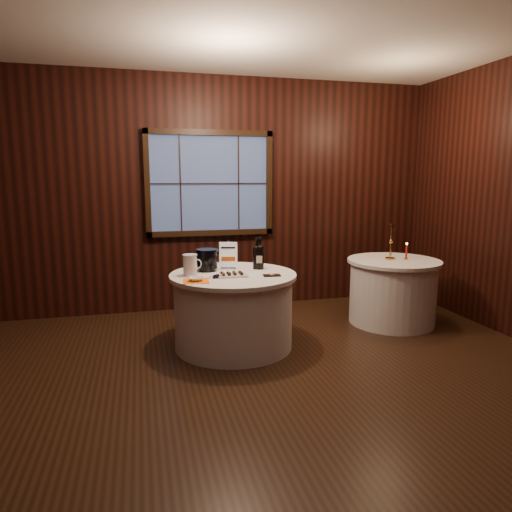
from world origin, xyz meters
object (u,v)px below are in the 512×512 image
object	(u,v)px
port_bottle_right	(260,255)
chocolate_box	(272,275)
port_bottle_left	(257,255)
red_candle	(406,253)
glass_pitcher	(190,265)
brass_candlestick	(391,247)
sign_stand	(229,260)
cracker_bowl	(196,279)
grape_bunch	(217,277)
ice_bucket	(207,259)
main_table	(233,310)
side_table	(392,291)
chocolate_plate	(232,275)

from	to	relation	value
port_bottle_right	chocolate_box	size ratio (longest dim) A/B	2.04
port_bottle_left	red_candle	size ratio (longest dim) A/B	1.66
glass_pitcher	brass_candlestick	bearing A→B (deg)	-3.92
sign_stand	port_bottle_right	xyz separation A→B (m)	(0.33, -0.06, 0.05)
glass_pitcher	cracker_bowl	xyz separation A→B (m)	(0.02, -0.26, -0.09)
cracker_bowl	grape_bunch	bearing A→B (deg)	19.70
glass_pitcher	cracker_bowl	size ratio (longest dim) A/B	1.53
ice_bucket	chocolate_box	world-z (taller)	ice_bucket
main_table	port_bottle_left	bearing A→B (deg)	30.42
port_bottle_left	grape_bunch	bearing A→B (deg)	-166.45
chocolate_box	glass_pitcher	bearing A→B (deg)	170.85
side_table	sign_stand	xyz separation A→B (m)	(-2.00, -0.09, 0.49)
chocolate_box	brass_candlestick	xyz separation A→B (m)	(1.61, 0.53, 0.15)
main_table	glass_pitcher	size ratio (longest dim) A/B	6.04
main_table	ice_bucket	size ratio (longest dim) A/B	5.59
ice_bucket	sign_stand	bearing A→B (deg)	4.64
side_table	glass_pitcher	size ratio (longest dim) A/B	5.09
port_bottle_right	glass_pitcher	size ratio (longest dim) A/B	1.62
brass_candlestick	red_candle	world-z (taller)	brass_candlestick
side_table	chocolate_box	size ratio (longest dim) A/B	6.40
sign_stand	brass_candlestick	xyz separation A→B (m)	(1.96, 0.11, 0.05)
port_bottle_left	port_bottle_right	world-z (taller)	port_bottle_right
brass_candlestick	ice_bucket	bearing A→B (deg)	-176.66
port_bottle_left	chocolate_plate	bearing A→B (deg)	-160.16
sign_stand	glass_pitcher	bearing A→B (deg)	-138.94
port_bottle_left	port_bottle_right	xyz separation A→B (m)	(0.03, -0.02, 0.00)
chocolate_box	ice_bucket	bearing A→B (deg)	151.67
chocolate_plate	cracker_bowl	world-z (taller)	chocolate_plate
chocolate_plate	port_bottle_left	bearing A→B (deg)	42.16
side_table	sign_stand	world-z (taller)	sign_stand
sign_stand	brass_candlestick	distance (m)	1.97
brass_candlestick	side_table	bearing A→B (deg)	-29.67
sign_stand	ice_bucket	world-z (taller)	sign_stand
brass_candlestick	cracker_bowl	bearing A→B (deg)	-166.27
grape_bunch	glass_pitcher	size ratio (longest dim) A/B	0.71
sign_stand	cracker_bowl	xyz separation A→B (m)	(-0.40, -0.47, -0.08)
chocolate_plate	ice_bucket	bearing A→B (deg)	121.72
main_table	sign_stand	bearing A→B (deg)	91.31
port_bottle_left	ice_bucket	xyz separation A→B (m)	(-0.52, 0.02, -0.02)
sign_stand	glass_pitcher	world-z (taller)	sign_stand
sign_stand	cracker_bowl	world-z (taller)	sign_stand
grape_bunch	brass_candlestick	distance (m)	2.21
side_table	port_bottle_right	xyz separation A→B (m)	(-1.68, -0.15, 0.53)
chocolate_plate	cracker_bowl	bearing A→B (deg)	-160.59
cracker_bowl	brass_candlestick	world-z (taller)	brass_candlestick
chocolate_box	red_candle	xyz separation A→B (m)	(1.80, 0.49, 0.07)
side_table	main_table	bearing A→B (deg)	-171.47
chocolate_box	side_table	bearing A→B (deg)	23.85
chocolate_plate	red_candle	bearing A→B (deg)	10.48
main_table	chocolate_plate	xyz separation A→B (m)	(-0.04, -0.12, 0.40)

